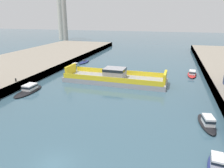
{
  "coord_description": "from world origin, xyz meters",
  "views": [
    {
      "loc": [
        10.83,
        -16.01,
        14.84
      ],
      "look_at": [
        0.0,
        22.03,
        2.0
      ],
      "focal_mm": 33.85,
      "sensor_mm": 36.0,
      "label": 1
    }
  ],
  "objects_px": {
    "chain_ferry": "(115,78)",
    "moored_boat_near_left": "(207,122)",
    "moored_boat_far_left": "(217,166)",
    "moored_boat_far_right": "(29,89)",
    "moored_boat_mid_right": "(75,66)",
    "moored_boat_mid_left": "(84,62)",
    "moored_boat_upstream_a": "(192,74)",
    "smokestack_distant_a": "(64,6)",
    "smokestack_distant_b": "(59,7)"
  },
  "relations": [
    {
      "from": "chain_ferry",
      "to": "moored_boat_far_left",
      "type": "distance_m",
      "value": 31.06
    },
    {
      "from": "moored_boat_mid_left",
      "to": "moored_boat_upstream_a",
      "type": "relative_size",
      "value": 0.87
    },
    {
      "from": "smokestack_distant_b",
      "to": "moored_boat_mid_left",
      "type": "bearing_deg",
      "value": -55.77
    },
    {
      "from": "moored_boat_mid_right",
      "to": "smokestack_distant_b",
      "type": "distance_m",
      "value": 82.83
    },
    {
      "from": "chain_ferry",
      "to": "moored_boat_far_left",
      "type": "relative_size",
      "value": 4.31
    },
    {
      "from": "smokestack_distant_a",
      "to": "smokestack_distant_b",
      "type": "relative_size",
      "value": 1.03
    },
    {
      "from": "moored_boat_mid_right",
      "to": "moored_boat_near_left",
      "type": "bearing_deg",
      "value": -39.44
    },
    {
      "from": "moored_boat_mid_left",
      "to": "moored_boat_near_left",
      "type": "bearing_deg",
      "value": -45.94
    },
    {
      "from": "smokestack_distant_b",
      "to": "smokestack_distant_a",
      "type": "bearing_deg",
      "value": -46.89
    },
    {
      "from": "moored_boat_mid_left",
      "to": "smokestack_distant_b",
      "type": "bearing_deg",
      "value": 124.23
    },
    {
      "from": "moored_boat_near_left",
      "to": "moored_boat_far_right",
      "type": "relative_size",
      "value": 0.8
    },
    {
      "from": "moored_boat_mid_left",
      "to": "smokestack_distant_b",
      "type": "distance_m",
      "value": 77.36
    },
    {
      "from": "moored_boat_mid_right",
      "to": "chain_ferry",
      "type": "bearing_deg",
      "value": -35.82
    },
    {
      "from": "moored_boat_near_left",
      "to": "moored_boat_far_left",
      "type": "bearing_deg",
      "value": -92.01
    },
    {
      "from": "smokestack_distant_a",
      "to": "moored_boat_upstream_a",
      "type": "bearing_deg",
      "value": -41.99
    },
    {
      "from": "moored_boat_far_right",
      "to": "smokestack_distant_a",
      "type": "xyz_separation_m",
      "value": [
        -35.27,
        83.41,
        19.82
      ]
    },
    {
      "from": "moored_boat_far_left",
      "to": "smokestack_distant_a",
      "type": "height_order",
      "value": "smokestack_distant_a"
    },
    {
      "from": "chain_ferry",
      "to": "moored_boat_upstream_a",
      "type": "distance_m",
      "value": 20.95
    },
    {
      "from": "moored_boat_mid_left",
      "to": "moored_boat_mid_right",
      "type": "distance_m",
      "value": 6.87
    },
    {
      "from": "moored_boat_far_right",
      "to": "smokestack_distant_b",
      "type": "distance_m",
      "value": 102.16
    },
    {
      "from": "smokestack_distant_a",
      "to": "moored_boat_near_left",
      "type": "bearing_deg",
      "value": -52.41
    },
    {
      "from": "moored_boat_mid_right",
      "to": "moored_boat_far_left",
      "type": "distance_m",
      "value": 49.52
    },
    {
      "from": "moored_boat_mid_left",
      "to": "moored_boat_far_left",
      "type": "height_order",
      "value": "moored_boat_far_left"
    },
    {
      "from": "chain_ferry",
      "to": "moored_boat_mid_left",
      "type": "distance_m",
      "value": 23.74
    },
    {
      "from": "chain_ferry",
      "to": "smokestack_distant_b",
      "type": "bearing_deg",
      "value": 125.7
    },
    {
      "from": "moored_boat_near_left",
      "to": "moored_boat_far_left",
      "type": "relative_size",
      "value": 1.16
    },
    {
      "from": "moored_boat_upstream_a",
      "to": "smokestack_distant_b",
      "type": "xyz_separation_m",
      "value": [
        -75.28,
        68.95,
        19.19
      ]
    },
    {
      "from": "moored_boat_mid_right",
      "to": "moored_boat_upstream_a",
      "type": "bearing_deg",
      "value": -0.3
    },
    {
      "from": "chain_ferry",
      "to": "moored_boat_mid_right",
      "type": "relative_size",
      "value": 4.69
    },
    {
      "from": "moored_boat_near_left",
      "to": "smokestack_distant_b",
      "type": "xyz_separation_m",
      "value": [
        -75.36,
        96.26,
        19.12
      ]
    },
    {
      "from": "moored_boat_upstream_a",
      "to": "smokestack_distant_a",
      "type": "height_order",
      "value": "smokestack_distant_a"
    },
    {
      "from": "moored_boat_mid_right",
      "to": "smokestack_distant_b",
      "type": "relative_size",
      "value": 0.14
    },
    {
      "from": "chain_ferry",
      "to": "moored_boat_near_left",
      "type": "bearing_deg",
      "value": -42.3
    },
    {
      "from": "moored_boat_near_left",
      "to": "moored_boat_far_right",
      "type": "height_order",
      "value": "moored_boat_near_left"
    },
    {
      "from": "chain_ferry",
      "to": "moored_boat_near_left",
      "type": "height_order",
      "value": "chain_ferry"
    },
    {
      "from": "smokestack_distant_a",
      "to": "moored_boat_far_left",
      "type": "bearing_deg",
      "value": -55.28
    },
    {
      "from": "moored_boat_mid_left",
      "to": "moored_boat_upstream_a",
      "type": "bearing_deg",
      "value": -11.99
    },
    {
      "from": "moored_boat_far_right",
      "to": "smokestack_distant_b",
      "type": "bearing_deg",
      "value": 114.96
    },
    {
      "from": "moored_boat_mid_right",
      "to": "moored_boat_far_right",
      "type": "bearing_deg",
      "value": -88.95
    },
    {
      "from": "moored_boat_mid_left",
      "to": "moored_boat_mid_right",
      "type": "bearing_deg",
      "value": -91.44
    },
    {
      "from": "moored_boat_far_left",
      "to": "moored_boat_mid_right",
      "type": "bearing_deg",
      "value": 131.93
    },
    {
      "from": "smokestack_distant_b",
      "to": "moored_boat_mid_right",
      "type": "bearing_deg",
      "value": -58.62
    },
    {
      "from": "moored_boat_far_left",
      "to": "moored_boat_mid_left",
      "type": "bearing_deg",
      "value": 126.98
    },
    {
      "from": "chain_ferry",
      "to": "moored_boat_near_left",
      "type": "relative_size",
      "value": 3.71
    },
    {
      "from": "moored_boat_far_left",
      "to": "chain_ferry",
      "type": "bearing_deg",
      "value": 124.41
    },
    {
      "from": "moored_boat_far_left",
      "to": "smokestack_distant_a",
      "type": "relative_size",
      "value": 0.14
    },
    {
      "from": "chain_ferry",
      "to": "smokestack_distant_a",
      "type": "height_order",
      "value": "smokestack_distant_a"
    },
    {
      "from": "moored_boat_far_right",
      "to": "smokestack_distant_a",
      "type": "height_order",
      "value": "smokestack_distant_a"
    },
    {
      "from": "moored_boat_mid_left",
      "to": "smokestack_distant_a",
      "type": "relative_size",
      "value": 0.16
    },
    {
      "from": "moored_boat_mid_right",
      "to": "moored_boat_far_right",
      "type": "distance_m",
      "value": 22.2
    }
  ]
}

